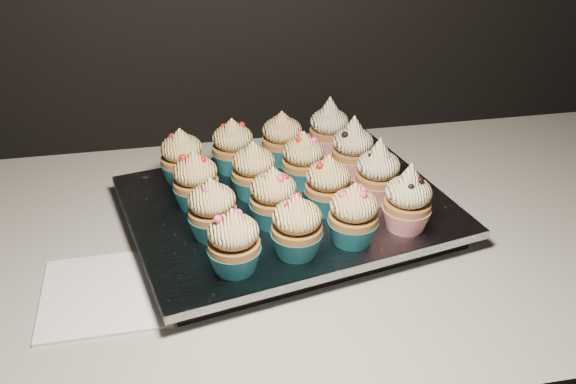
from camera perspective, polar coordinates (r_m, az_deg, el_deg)
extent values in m
cube|color=beige|center=(0.97, 14.05, -2.88)|extent=(2.44, 0.64, 0.04)
cube|color=white|center=(0.81, -15.82, -8.60)|extent=(0.16, 0.16, 0.00)
cube|color=black|center=(0.90, 0.00, -2.13)|extent=(0.45, 0.38, 0.02)
cube|color=silver|center=(0.90, 0.00, -1.21)|extent=(0.49, 0.42, 0.01)
cone|color=#1A6A7A|center=(0.76, -4.77, -5.91)|extent=(0.06, 0.06, 0.03)
ellipsoid|color=#FFD180|center=(0.74, -4.89, -3.54)|extent=(0.06, 0.06, 0.04)
cone|color=#FFD180|center=(0.73, -4.97, -2.04)|extent=(0.03, 0.03, 0.02)
cone|color=#1A6A7A|center=(0.78, 0.77, -4.53)|extent=(0.06, 0.06, 0.03)
ellipsoid|color=#FFD180|center=(0.76, 0.79, -2.20)|extent=(0.06, 0.06, 0.04)
cone|color=#FFD180|center=(0.75, 0.80, -0.72)|extent=(0.03, 0.03, 0.02)
cone|color=#1A6A7A|center=(0.81, 5.74, -3.46)|extent=(0.06, 0.06, 0.03)
ellipsoid|color=#FFD180|center=(0.79, 5.89, -1.17)|extent=(0.06, 0.06, 0.04)
cone|color=#FFD180|center=(0.78, 5.97, 0.27)|extent=(0.03, 0.03, 0.02)
cone|color=red|center=(0.85, 10.43, -2.22)|extent=(0.06, 0.06, 0.03)
ellipsoid|color=#FAE3B0|center=(0.83, 10.67, 0.00)|extent=(0.06, 0.06, 0.04)
cone|color=#FAE3B0|center=(0.81, 10.86, 1.70)|extent=(0.03, 0.03, 0.03)
cone|color=#1A6A7A|center=(0.82, -6.64, -2.96)|extent=(0.06, 0.06, 0.03)
ellipsoid|color=#FFD180|center=(0.80, -6.80, -0.69)|extent=(0.06, 0.06, 0.04)
cone|color=#FFD180|center=(0.79, -6.90, 0.73)|extent=(0.03, 0.03, 0.02)
cone|color=#1A6A7A|center=(0.84, -1.29, -1.88)|extent=(0.06, 0.06, 0.03)
ellipsoid|color=#FFD180|center=(0.82, -1.32, 0.36)|extent=(0.06, 0.06, 0.04)
cone|color=#FFD180|center=(0.81, -1.34, 1.76)|extent=(0.03, 0.03, 0.02)
cone|color=#1A6A7A|center=(0.87, 3.53, -0.74)|extent=(0.06, 0.06, 0.03)
ellipsoid|color=#FFD180|center=(0.85, 3.61, 1.45)|extent=(0.06, 0.06, 0.04)
cone|color=#FFD180|center=(0.84, 3.66, 2.82)|extent=(0.03, 0.03, 0.02)
cone|color=red|center=(0.90, 7.87, 0.25)|extent=(0.06, 0.06, 0.03)
ellipsoid|color=#FAE3B0|center=(0.88, 8.04, 2.38)|extent=(0.06, 0.06, 0.04)
cone|color=#FAE3B0|center=(0.87, 8.17, 4.00)|extent=(0.03, 0.03, 0.03)
cone|color=#1A6A7A|center=(0.89, -8.10, -0.32)|extent=(0.06, 0.06, 0.03)
ellipsoid|color=#FFD180|center=(0.87, -8.28, 1.83)|extent=(0.06, 0.06, 0.04)
cone|color=#FFD180|center=(0.86, -8.39, 3.18)|extent=(0.03, 0.03, 0.02)
cone|color=#1A6A7A|center=(0.90, -3.03, 0.59)|extent=(0.06, 0.06, 0.03)
ellipsoid|color=#FFD180|center=(0.88, -3.09, 2.72)|extent=(0.06, 0.06, 0.04)
cone|color=#FFD180|center=(0.87, -3.14, 4.05)|extent=(0.03, 0.03, 0.02)
cone|color=#1A6A7A|center=(0.93, 1.36, 1.53)|extent=(0.06, 0.06, 0.03)
ellipsoid|color=#FFD180|center=(0.91, 1.39, 3.62)|extent=(0.06, 0.06, 0.04)
cone|color=#FFD180|center=(0.90, 1.41, 4.93)|extent=(0.03, 0.03, 0.02)
cone|color=red|center=(0.96, 5.70, 2.45)|extent=(0.06, 0.06, 0.03)
ellipsoid|color=#FAE3B0|center=(0.94, 5.81, 4.48)|extent=(0.06, 0.06, 0.04)
cone|color=#FAE3B0|center=(0.93, 5.90, 6.03)|extent=(0.03, 0.03, 0.03)
cone|color=#1A6A7A|center=(0.95, -9.28, 1.81)|extent=(0.06, 0.06, 0.03)
ellipsoid|color=#FFD180|center=(0.93, -9.48, 3.86)|extent=(0.06, 0.06, 0.04)
cone|color=#FFD180|center=(0.92, -9.60, 5.13)|extent=(0.03, 0.03, 0.02)
cone|color=#1A6A7A|center=(0.97, -4.86, 2.81)|extent=(0.06, 0.06, 0.03)
ellipsoid|color=#FFD180|center=(0.95, -4.96, 4.83)|extent=(0.06, 0.06, 0.04)
cone|color=#FFD180|center=(0.94, -5.02, 6.08)|extent=(0.03, 0.03, 0.02)
cone|color=#1A6A7A|center=(0.99, -0.52, 3.54)|extent=(0.06, 0.06, 0.03)
ellipsoid|color=#FFD180|center=(0.97, -0.54, 5.52)|extent=(0.06, 0.06, 0.04)
cone|color=#FFD180|center=(0.96, -0.54, 6.76)|extent=(0.03, 0.03, 0.02)
cone|color=red|center=(1.02, 3.63, 4.33)|extent=(0.06, 0.06, 0.03)
ellipsoid|color=#FAE3B0|center=(1.01, 3.70, 6.28)|extent=(0.06, 0.06, 0.04)
cone|color=#FAE3B0|center=(0.99, 3.76, 7.75)|extent=(0.03, 0.03, 0.03)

